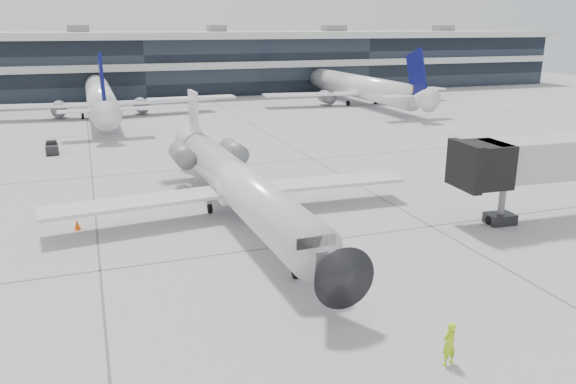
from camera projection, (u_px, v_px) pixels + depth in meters
name	position (u px, v px, depth m)	size (l,w,h in m)	color
ground	(282.00, 246.00, 32.30)	(220.00, 220.00, 0.00)	#939396
terminal	(139.00, 66.00, 104.91)	(170.00, 22.00, 10.00)	black
bg_jet_center	(102.00, 116.00, 79.37)	(32.00, 40.00, 9.60)	white
bg_jet_right	(356.00, 103.00, 92.30)	(32.00, 40.00, 9.60)	white
regional_jet	(235.00, 181.00, 36.90)	(24.42, 30.40, 7.03)	silver
ramp_worker	(449.00, 344.00, 20.79)	(0.64, 0.42, 1.74)	#B0E017
traffic_cone	(77.00, 225.00, 34.88)	(0.44, 0.44, 0.63)	#FF5C0D
far_tug	(52.00, 148.00, 55.57)	(1.25, 2.04, 1.28)	black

